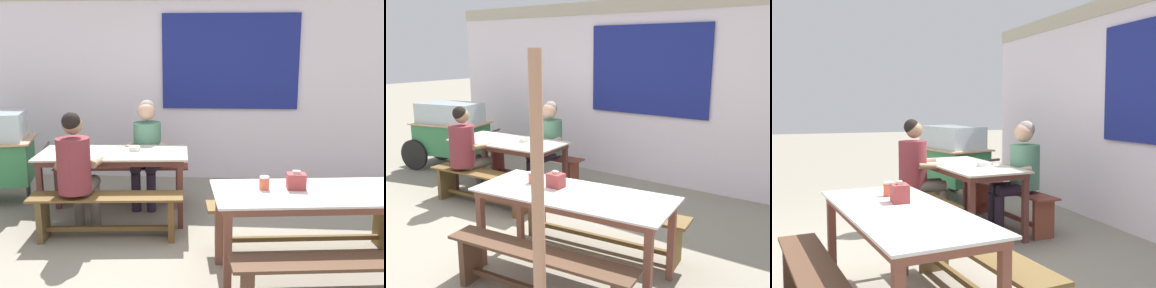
# 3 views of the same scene
# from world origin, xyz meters

# --- Properties ---
(ground_plane) EXTENTS (40.00, 40.00, 0.00)m
(ground_plane) POSITION_xyz_m (0.00, 0.00, 0.00)
(ground_plane) COLOR gray
(backdrop_wall) EXTENTS (6.99, 0.23, 2.73)m
(backdrop_wall) POSITION_xyz_m (0.02, 2.63, 1.43)
(backdrop_wall) COLOR white
(backdrop_wall) RESTS_ON ground_plane
(dining_table_far) EXTENTS (1.69, 0.90, 0.77)m
(dining_table_far) POSITION_xyz_m (-0.78, 0.90, 0.69)
(dining_table_far) COLOR beige
(dining_table_far) RESTS_ON ground_plane
(dining_table_near) EXTENTS (1.87, 0.94, 0.77)m
(dining_table_near) POSITION_xyz_m (1.25, -0.32, 0.69)
(dining_table_near) COLOR silver
(dining_table_near) RESTS_ON ground_plane
(bench_far_back) EXTENTS (1.67, 0.45, 0.46)m
(bench_far_back) POSITION_xyz_m (-0.83, 1.47, 0.30)
(bench_far_back) COLOR brown
(bench_far_back) RESTS_ON ground_plane
(bench_far_front) EXTENTS (1.55, 0.46, 0.46)m
(bench_far_front) POSITION_xyz_m (-0.72, 0.34, 0.29)
(bench_far_front) COLOR brown
(bench_far_front) RESTS_ON ground_plane
(bench_near_back) EXTENTS (1.83, 0.52, 0.46)m
(bench_near_back) POSITION_xyz_m (1.18, 0.24, 0.32)
(bench_near_back) COLOR brown
(bench_near_back) RESTS_ON ground_plane
(bench_near_front) EXTENTS (1.69, 0.47, 0.46)m
(bench_near_front) POSITION_xyz_m (1.32, -0.89, 0.30)
(bench_near_front) COLOR brown
(bench_near_front) RESTS_ON ground_plane
(food_cart) EXTENTS (1.67, 1.06, 1.13)m
(food_cart) POSITION_xyz_m (-2.54, 1.28, 0.66)
(food_cart) COLOR #39864E
(food_cart) RESTS_ON ground_plane
(person_left_back_turned) EXTENTS (0.44, 0.57, 1.29)m
(person_left_back_turned) POSITION_xyz_m (-1.02, 0.38, 0.73)
(person_left_back_turned) COLOR #686156
(person_left_back_turned) RESTS_ON ground_plane
(person_center_facing) EXTENTS (0.45, 0.59, 1.28)m
(person_center_facing) POSITION_xyz_m (-0.50, 1.43, 0.73)
(person_center_facing) COLOR #2A202F
(person_center_facing) RESTS_ON ground_plane
(tissue_box) EXTENTS (0.15, 0.12, 0.15)m
(tissue_box) POSITION_xyz_m (1.02, -0.28, 0.83)
(tissue_box) COLOR #A13A39
(tissue_box) RESTS_ON dining_table_near
(condiment_jar) EXTENTS (0.08, 0.08, 0.11)m
(condiment_jar) POSITION_xyz_m (0.77, -0.31, 0.82)
(condiment_jar) COLOR #D55236
(condiment_jar) RESTS_ON dining_table_near
(soup_bowl) EXTENTS (0.13, 0.13, 0.05)m
(soup_bowl) POSITION_xyz_m (-0.56, 0.99, 0.79)
(soup_bowl) COLOR silver
(soup_bowl) RESTS_ON dining_table_far
(wooden_support_post) EXTENTS (0.09, 0.09, 2.02)m
(wooden_support_post) POSITION_xyz_m (1.62, -1.21, 1.01)
(wooden_support_post) COLOR tan
(wooden_support_post) RESTS_ON ground_plane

